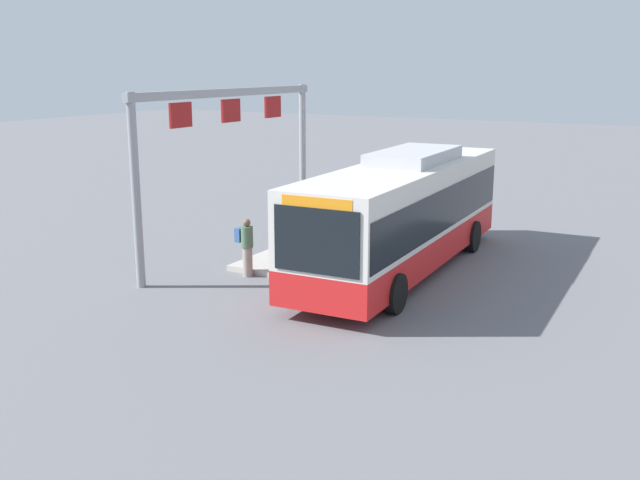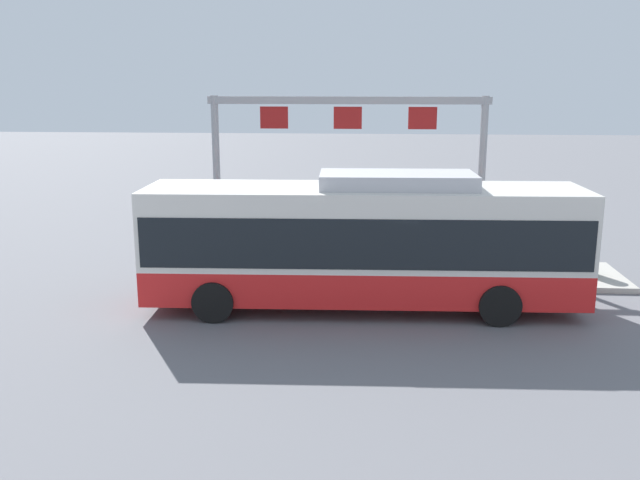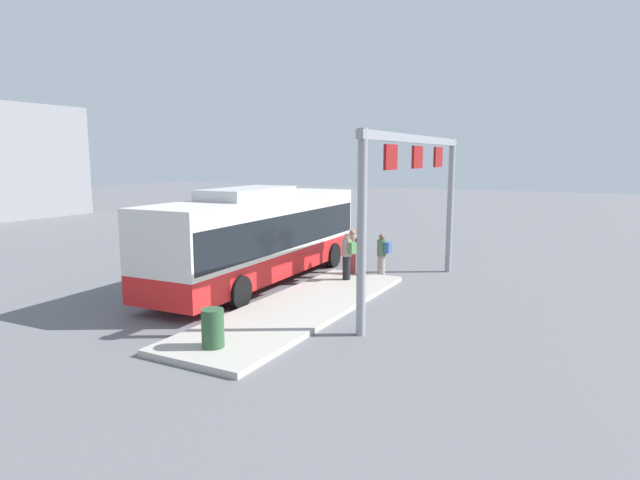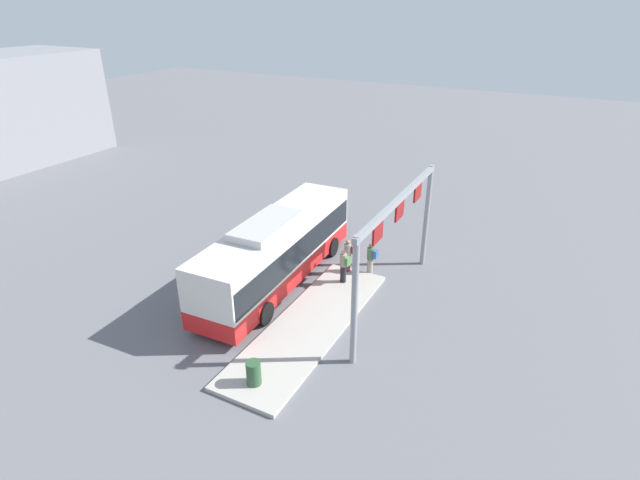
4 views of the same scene
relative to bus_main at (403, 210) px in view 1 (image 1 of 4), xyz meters
name	(u,v)px [view 1 (image 1 of 4)]	position (x,y,z in m)	size (l,w,h in m)	color
ground_plane	(401,271)	(0.01, 0.00, -1.81)	(120.00, 120.00, 0.00)	slate
platform_curb	(347,239)	(-2.48, -3.06, -1.73)	(10.00, 2.80, 0.16)	#B2ADA3
bus_main	(403,210)	(0.00, 0.00, 0.00)	(10.90, 2.98, 3.46)	red
person_boarding	(246,246)	(2.67, -3.63, -0.92)	(0.37, 0.54, 1.67)	gray
person_waiting_near	(285,241)	(2.25, -2.61, -0.76)	(0.51, 0.60, 1.67)	maroon
person_waiting_mid	(296,233)	(1.18, -2.88, -0.76)	(0.44, 0.58, 1.67)	black
platform_sign_gantry	(232,135)	(0.61, -5.54, 1.93)	(9.04, 0.24, 5.20)	gray
trash_bin	(395,205)	(-6.51, -3.05, -1.20)	(0.52, 0.52, 0.90)	#2D5133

